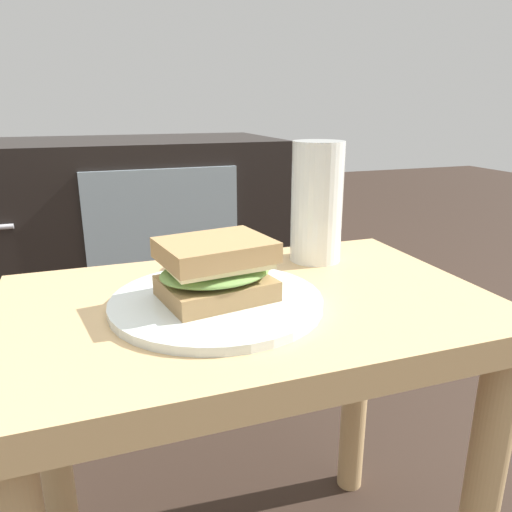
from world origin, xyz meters
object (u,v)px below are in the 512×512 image
Objects in this scene: plate at (217,302)px; beer_glass at (317,205)px; sandwich_front at (216,269)px; tv_cabinet at (112,241)px.

plate is 1.41× the size of beer_glass.
plate is 1.69× the size of sandwich_front.
plate is 0.04m from sandwich_front.
tv_cabinet reaches higher than sandwich_front.
tv_cabinet is at bearing 93.77° from plate.
beer_glass is (0.18, 0.12, 0.04)m from sandwich_front.
sandwich_front is at bearing -86.23° from tv_cabinet.
sandwich_front is 0.83× the size of beer_glass.
tv_cabinet is at bearing 93.77° from sandwich_front.
plate is (0.06, -0.96, 0.17)m from tv_cabinet.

